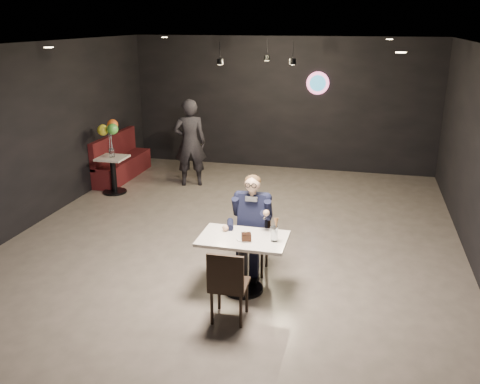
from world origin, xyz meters
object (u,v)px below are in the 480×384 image
(seated_man, at_px, (253,223))
(side_table, at_px, (114,177))
(chair_near, at_px, (230,283))
(sundae_glass, at_px, (274,234))
(main_table, at_px, (243,264))
(booth_bench, at_px, (122,156))
(chair_far, at_px, (252,241))
(passerby, at_px, (190,143))
(balloon_vase, at_px, (112,153))

(seated_man, height_order, side_table, seated_man)
(chair_near, distance_m, sundae_glass, 0.85)
(main_table, distance_m, side_table, 4.70)
(sundae_glass, bearing_deg, booth_bench, 134.57)
(sundae_glass, height_order, side_table, sundae_glass)
(booth_bench, distance_m, side_table, 1.05)
(chair_near, relative_size, sundae_glass, 4.83)
(chair_far, height_order, chair_near, same)
(main_table, xyz_separation_m, chair_near, (-0.00, -0.67, 0.09))
(sundae_glass, relative_size, side_table, 0.28)
(passerby, bearing_deg, balloon_vase, 13.23)
(chair_far, relative_size, sundae_glass, 4.83)
(chair_far, relative_size, balloon_vase, 5.60)
(chair_near, xyz_separation_m, balloon_vase, (-3.45, 3.86, 0.37))
(chair_far, bearing_deg, seated_man, 0.00)
(main_table, xyz_separation_m, seated_man, (-0.00, 0.55, 0.34))
(sundae_glass, bearing_deg, seated_man, 124.85)
(sundae_glass, xyz_separation_m, balloon_vase, (-3.85, 3.21, -0.01))
(chair_near, distance_m, booth_bench, 6.14)
(chair_far, relative_size, side_table, 1.36)
(chair_near, bearing_deg, seated_man, 88.33)
(main_table, relative_size, chair_far, 1.20)
(main_table, distance_m, sundae_glass, 0.62)
(chair_near, height_order, side_table, chair_near)
(seated_man, height_order, booth_bench, seated_man)
(seated_man, xyz_separation_m, booth_bench, (-3.75, 3.64, -0.24))
(seated_man, xyz_separation_m, sundae_glass, (0.40, -0.57, 0.13))
(seated_man, height_order, passerby, passerby)
(seated_man, relative_size, side_table, 2.12)
(main_table, relative_size, balloon_vase, 6.70)
(main_table, xyz_separation_m, chair_far, (-0.00, 0.55, 0.09))
(chair_near, height_order, balloon_vase, chair_near)
(booth_bench, bearing_deg, balloon_vase, -73.30)
(side_table, height_order, passerby, passerby)
(chair_far, xyz_separation_m, chair_near, (0.00, -1.22, 0.00))
(sundae_glass, bearing_deg, balloon_vase, 140.16)
(sundae_glass, relative_size, booth_bench, 0.10)
(sundae_glass, height_order, balloon_vase, sundae_glass)
(main_table, height_order, chair_far, chair_far)
(seated_man, bearing_deg, sundae_glass, -55.15)
(chair_far, xyz_separation_m, sundae_glass, (0.40, -0.57, 0.39))
(main_table, distance_m, passerby, 4.61)
(booth_bench, relative_size, side_table, 2.85)
(sundae_glass, xyz_separation_m, side_table, (-3.85, 3.21, -0.51))
(main_table, distance_m, booth_bench, 5.62)
(side_table, xyz_separation_m, passerby, (1.34, 0.88, 0.57))
(main_table, bearing_deg, seated_man, 90.00)
(seated_man, xyz_separation_m, balloon_vase, (-3.45, 2.64, 0.11))
(side_table, bearing_deg, booth_bench, 106.70)
(booth_bench, height_order, balloon_vase, booth_bench)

